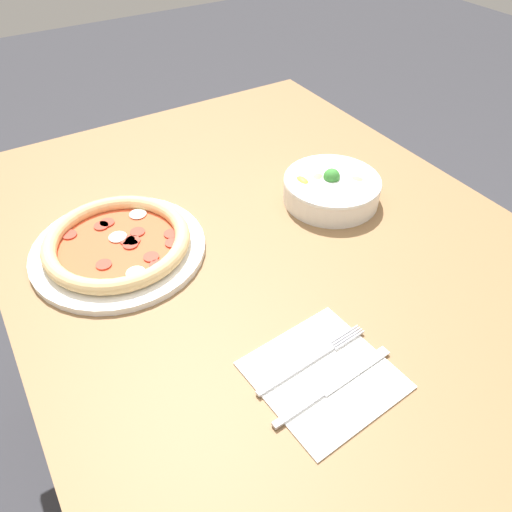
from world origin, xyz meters
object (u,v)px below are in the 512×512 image
fork (311,360)px  knife (329,389)px  bowl (331,188)px  pizza (118,244)px

fork → knife: same height
bowl → fork: bowl is taller
bowl → knife: bowl is taller
pizza → knife: (0.41, 0.14, -0.01)m
pizza → fork: pizza is taller
pizza → fork: size_ratio=1.59×
bowl → fork: bearing=-41.6°
pizza → bowl: 0.41m
pizza → knife: 0.44m
fork → pizza: bearing=107.2°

